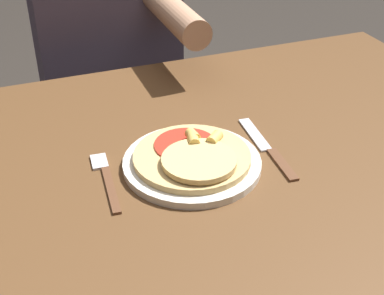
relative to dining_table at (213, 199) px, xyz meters
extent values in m
cube|color=brown|center=(0.00, 0.00, 0.08)|extent=(1.28, 0.87, 0.03)
cylinder|color=brown|center=(0.58, 0.37, -0.28)|extent=(0.06, 0.06, 0.70)
cylinder|color=silver|center=(-0.05, -0.01, 0.11)|extent=(0.24, 0.24, 0.01)
cylinder|color=tan|center=(-0.05, -0.01, 0.12)|extent=(0.21, 0.21, 0.01)
cylinder|color=#B22D1E|center=(-0.05, 0.02, 0.13)|extent=(0.11, 0.11, 0.00)
cylinder|color=#DDB771|center=(-0.05, -0.05, 0.13)|extent=(0.13, 0.13, 0.01)
cylinder|color=#E5BC5B|center=(-0.03, 0.02, 0.14)|extent=(0.02, 0.03, 0.02)
cylinder|color=#E5BC5B|center=(0.00, 0.00, 0.14)|extent=(0.04, 0.03, 0.02)
cylinder|color=#E5BC5B|center=(-0.04, 0.01, 0.14)|extent=(0.03, 0.03, 0.02)
cube|color=brown|center=(-0.20, -0.03, 0.10)|extent=(0.03, 0.13, 0.00)
cube|color=silver|center=(-0.20, 0.06, 0.10)|extent=(0.03, 0.05, 0.00)
cube|color=brown|center=(0.10, -0.07, 0.10)|extent=(0.03, 0.10, 0.00)
cube|color=silver|center=(0.10, 0.04, 0.10)|extent=(0.03, 0.12, 0.00)
cylinder|color=#2D2D38|center=(-0.13, 0.68, -0.40)|extent=(0.11, 0.11, 0.47)
cylinder|color=#2D2D38|center=(0.05, 0.68, -0.40)|extent=(0.11, 0.11, 0.47)
cube|color=#4C4256|center=(-0.04, 0.68, 0.10)|extent=(0.38, 0.22, 0.52)
cylinder|color=tan|center=(0.08, 0.42, 0.22)|extent=(0.07, 0.30, 0.07)
camera|label=1|loc=(-0.33, -0.74, 0.64)|focal=50.00mm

